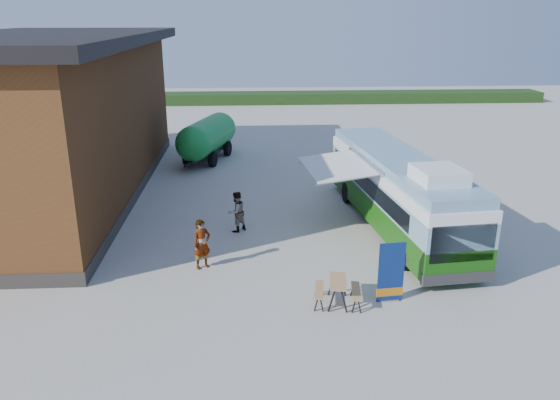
{
  "coord_description": "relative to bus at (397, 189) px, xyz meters",
  "views": [
    {
      "loc": [
        -1.17,
        -16.02,
        8.28
      ],
      "look_at": [
        0.02,
        4.15,
        1.4
      ],
      "focal_mm": 35.0,
      "sensor_mm": 36.0,
      "label": 1
    }
  ],
  "objects": [
    {
      "name": "awning",
      "position": [
        -2.25,
        0.37,
        0.88
      ],
      "size": [
        2.87,
        4.19,
        0.5
      ],
      "rotation": [
        0.0,
        0.0,
        0.1
      ],
      "color": "white",
      "rests_on": "ground"
    },
    {
      "name": "hedge",
      "position": [
        3.25,
        33.5,
        -1.17
      ],
      "size": [
        40.0,
        3.0,
        1.0
      ],
      "primitive_type": "cube",
      "color": "#264419",
      "rests_on": "ground"
    },
    {
      "name": "picnic_table",
      "position": [
        -3.33,
        -6.05,
        -1.09
      ],
      "size": [
        1.5,
        1.38,
        0.77
      ],
      "rotation": [
        0.0,
        0.0,
        -0.14
      ],
      "color": "#A77D4F",
      "rests_on": "ground"
    },
    {
      "name": "slurry_tanker",
      "position": [
        -8.35,
        11.42,
        -0.23
      ],
      "size": [
        3.27,
        6.54,
        2.49
      ],
      "rotation": [
        0.0,
        0.0,
        -0.29
      ],
      "color": "#198D35",
      "rests_on": "ground"
    },
    {
      "name": "person_a",
      "position": [
        -7.58,
        -3.31,
        -0.79
      ],
      "size": [
        0.76,
        0.69,
        1.75
      ],
      "primitive_type": "imported",
      "rotation": [
        0.0,
        0.0,
        0.54
      ],
      "color": "#999999",
      "rests_on": "ground"
    },
    {
      "name": "person_b",
      "position": [
        -6.46,
        -0.01,
        -0.84
      ],
      "size": [
        1.01,
        1.0,
        1.65
      ],
      "primitive_type": "imported",
      "rotation": [
        0.0,
        0.0,
        -2.42
      ],
      "color": "#999999",
      "rests_on": "ground"
    },
    {
      "name": "barn",
      "position": [
        -15.25,
        5.5,
        1.92
      ],
      "size": [
        9.6,
        21.2,
        7.5
      ],
      "color": "brown",
      "rests_on": "ground"
    },
    {
      "name": "ground",
      "position": [
        -4.75,
        -4.5,
        -1.67
      ],
      "size": [
        100.0,
        100.0,
        0.0
      ],
      "primitive_type": "plane",
      "color": "#BCB7AD",
      "rests_on": "ground"
    },
    {
      "name": "banner",
      "position": [
        -1.73,
        -5.98,
        -0.88
      ],
      "size": [
        0.84,
        0.24,
        1.92
      ],
      "rotation": [
        0.0,
        0.0,
        0.1
      ],
      "color": "navy",
      "rests_on": "ground"
    },
    {
      "name": "bus",
      "position": [
        0.0,
        0.0,
        0.0
      ],
      "size": [
        3.56,
        11.54,
        3.49
      ],
      "rotation": [
        0.0,
        0.0,
        0.1
      ],
      "color": "#225F0F",
      "rests_on": "ground"
    }
  ]
}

